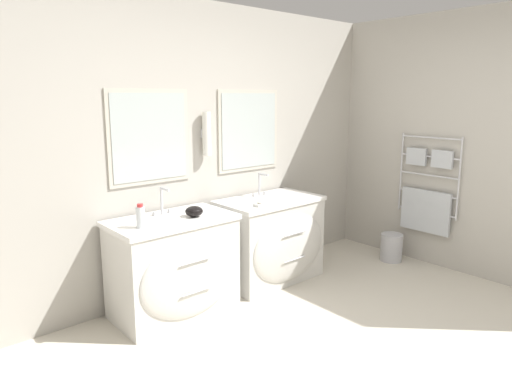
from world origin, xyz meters
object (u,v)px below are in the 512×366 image
toiletry_bottle (141,217)px  waste_bin (391,247)px  vanity_left (176,266)px  vanity_right (272,240)px  amenity_bowl (194,211)px

toiletry_bottle → waste_bin: (2.74, -0.41, -0.74)m
vanity_left → waste_bin: bearing=-11.0°
waste_bin → toiletry_bottle: bearing=171.4°
vanity_right → waste_bin: 1.45m
amenity_bowl → vanity_left: bearing=164.6°
toiletry_bottle → waste_bin: toiletry_bottle is taller
vanity_left → vanity_right: same height
waste_bin → vanity_left: bearing=169.0°
amenity_bowl → vanity_right: bearing=2.8°
vanity_left → amenity_bowl: 0.48m
vanity_left → toiletry_bottle: bearing=-169.6°
toiletry_bottle → waste_bin: 2.87m
vanity_left → waste_bin: size_ratio=3.35×
vanity_right → waste_bin: (1.35, -0.47, -0.25)m
vanity_left → waste_bin: (2.42, -0.47, -0.25)m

